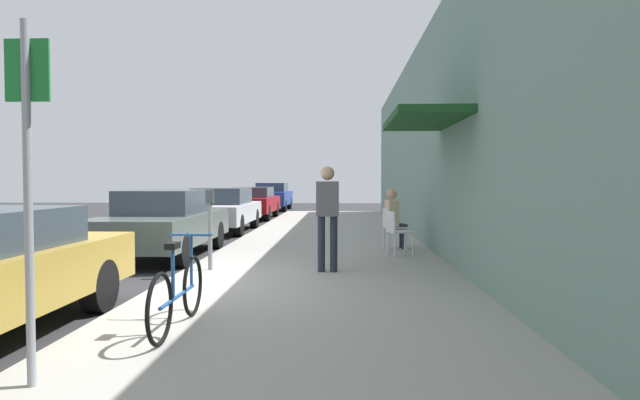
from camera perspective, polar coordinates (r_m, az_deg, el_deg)
ground_plane at (r=8.22m, az=-16.48°, el=-9.16°), size 60.00×60.00×0.00m
sidewalk_slab at (r=9.76m, az=0.16°, el=-6.94°), size 4.50×32.00×0.12m
building_facade at (r=9.88m, az=14.30°, el=7.31°), size 1.40×32.00×5.00m
parked_car_1 at (r=11.59m, az=-16.38°, el=-2.31°), size 1.80×4.40×1.39m
parked_car_2 at (r=16.79m, az=-10.44°, el=-0.96°), size 1.80×4.40×1.36m
parked_car_3 at (r=22.37m, az=-7.22°, el=-0.22°), size 1.80×4.40×1.32m
parked_car_4 at (r=28.51m, az=-5.15°, el=0.41°), size 1.80×4.40×1.47m
parking_meter at (r=8.95m, az=-11.69°, el=-2.47°), size 0.12×0.10×1.32m
street_sign at (r=4.29m, az=-28.77°, el=2.46°), size 0.32×0.06×2.60m
bicycle_0 at (r=5.52m, az=-14.94°, el=-9.60°), size 0.46×1.71×0.90m
cafe_chair_0 at (r=10.63m, az=8.17°, el=-3.16°), size 0.55×0.55×0.87m
cafe_chair_1 at (r=11.59m, az=7.67°, el=-2.72°), size 0.52×0.52×0.87m
seated_patron_1 at (r=11.59m, az=7.96°, el=-1.77°), size 0.48×0.43×1.29m
pedestrian_standing at (r=8.56m, az=0.82°, el=-1.07°), size 0.36×0.22×1.70m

